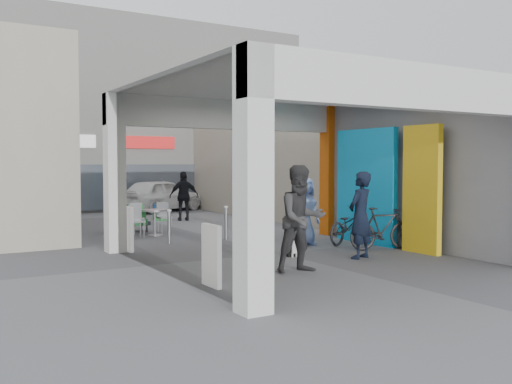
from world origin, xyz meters
TOP-DOWN VIEW (x-y plane):
  - ground at (0.00, 0.00)m, footprint 90.00×90.00m
  - arcade_canopy at (0.54, -0.82)m, footprint 6.40×6.45m
  - far_building at (-0.00, 13.99)m, footprint 18.00×4.08m
  - plaza_bldg_left at (-4.50, 7.50)m, footprint 2.00×9.00m
  - plaza_bldg_right at (4.50, 7.50)m, footprint 2.00×9.00m
  - bollard_left at (-1.49, 2.58)m, footprint 0.09×0.09m
  - bollard_center at (0.02, 2.48)m, footprint 0.09×0.09m
  - bollard_right at (1.73, 2.23)m, footprint 0.09×0.09m
  - advert_board_near at (-2.75, -2.27)m, footprint 0.11×0.55m
  - advert_board_far at (-2.75, 1.96)m, footprint 0.14×0.55m
  - cafe_set at (-1.34, 4.50)m, footprint 1.41×1.14m
  - produce_stand at (-1.63, 5.33)m, footprint 1.18×0.64m
  - crate_stack at (0.38, 7.98)m, footprint 0.52×0.45m
  - border_collie at (-0.00, -0.52)m, footprint 0.22×0.43m
  - man_with_dog at (1.08, -1.45)m, footprint 0.77×0.63m
  - man_back_turned at (-0.81, -2.01)m, footprint 1.01×0.82m
  - man_elderly at (1.19, 0.67)m, footprint 0.87×0.63m
  - man_crates at (1.05, 7.45)m, footprint 1.06×0.68m
  - bicycle_front at (2.30, 0.35)m, footprint 1.82×1.14m
  - bicycle_rear at (2.30, -0.83)m, footprint 1.68×0.88m
  - white_van at (1.70, 11.29)m, footprint 4.19×3.02m

SIDE VIEW (x-z plane):
  - ground at x=0.00m, z-range 0.00..0.00m
  - border_collie at x=0.00m, z-range -0.06..0.53m
  - crate_stack at x=0.38m, z-range 0.00..0.56m
  - cafe_set at x=-1.34m, z-range -0.12..0.73m
  - produce_stand at x=-1.63m, z-range -0.08..0.69m
  - bollard_left at x=-1.49m, z-range 0.00..0.82m
  - bollard_right at x=1.73m, z-range 0.00..0.83m
  - bollard_center at x=0.02m, z-range 0.00..0.85m
  - bicycle_front at x=2.30m, z-range 0.00..0.90m
  - bicycle_rear at x=2.30m, z-range 0.00..0.97m
  - advert_board_near at x=-2.75m, z-range 0.01..1.01m
  - advert_board_far at x=-2.75m, z-range 0.01..1.01m
  - white_van at x=1.70m, z-range 0.00..1.32m
  - man_elderly at x=1.19m, z-range 0.00..1.64m
  - man_crates at x=1.05m, z-range 0.00..1.68m
  - man_with_dog at x=1.08m, z-range 0.00..1.80m
  - man_back_turned at x=-0.81m, z-range 0.00..1.94m
  - arcade_canopy at x=0.54m, z-range -0.90..5.50m
  - plaza_bldg_left at x=-4.50m, z-range 0.00..5.00m
  - plaza_bldg_right at x=4.50m, z-range 0.00..5.00m
  - far_building at x=0.00m, z-range -0.01..7.99m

